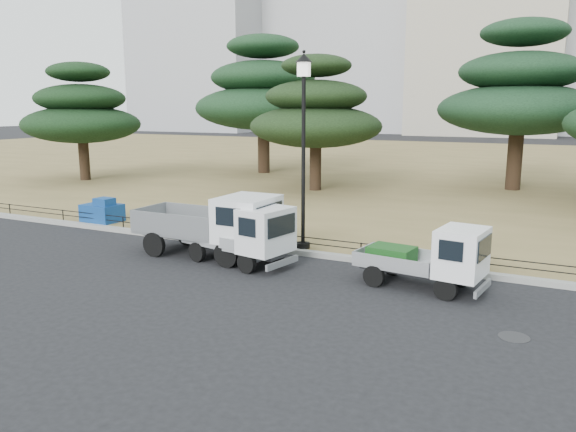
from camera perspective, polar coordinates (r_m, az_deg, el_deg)
The scene contains 14 objects.
ground at distance 14.95m, azimuth -3.40°, elevation -6.22°, with size 220.00×220.00×0.00m, color black.
lawn at distance 43.79m, azimuth 16.80°, elevation 4.86°, with size 120.00×56.00×0.15m, color olive.
curb at distance 17.14m, azimuth 0.89°, elevation -3.66°, with size 120.00×0.25×0.16m, color gray.
truck_large at distance 16.80m, azimuth -7.56°, elevation -0.62°, with size 4.40×1.82×1.91m.
truck_kei_front at distance 15.96m, azimuth -4.47°, elevation -1.93°, with size 3.45×1.96×1.72m.
truck_kei_rear at distance 14.20m, azimuth 14.22°, elevation -4.09°, with size 3.23×1.68×1.62m.
street_lamp at distance 16.83m, azimuth 1.59°, elevation 9.80°, with size 0.52×0.52×5.79m.
pipe_fence at distance 17.19m, azimuth 1.10°, elevation -2.39°, with size 38.00×0.04×0.40m.
tarp_pile at distance 22.38m, azimuth -18.33°, elevation 0.42°, with size 1.45×1.10×0.93m.
manhole at distance 12.05m, azimuth 21.98°, elevation -11.34°, with size 0.60×0.60×0.01m, color #2D2D30.
pine_west_far at distance 35.42m, azimuth -20.29°, elevation 9.82°, with size 6.75×6.75×6.82m.
pine_west_near at distance 37.01m, azimuth -2.53°, elevation 12.25°, with size 8.79×8.79×8.79m.
pine_center_left at distance 29.15m, azimuth 2.86°, elevation 10.42°, with size 6.77×6.77×6.88m.
pine_center_right at distance 31.55m, azimuth 22.48°, elevation 11.52°, with size 8.12×8.12×8.62m.
Camera 1 is at (7.07, -12.40, 4.43)m, focal length 35.00 mm.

